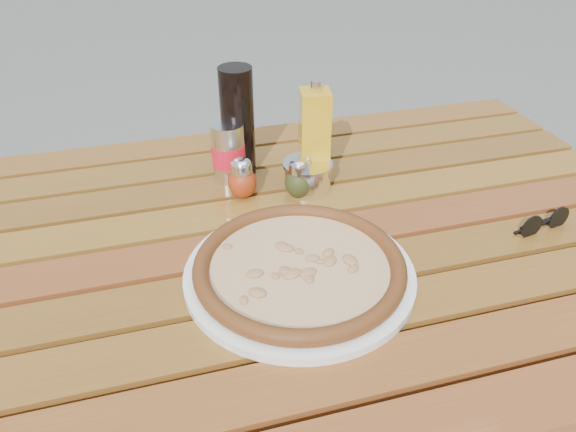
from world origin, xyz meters
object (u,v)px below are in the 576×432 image
object	(u,v)px
pizza	(300,266)
olive_oil_cruet	(314,138)
dark_bottle	(238,122)
soda_can	(229,152)
parmesan_tin	(307,176)
sunglasses	(544,223)
oregano_shaker	(299,179)
table	(291,271)
pepper_shaker	(242,179)
plate	(299,274)

from	to	relation	value
pizza	olive_oil_cruet	world-z (taller)	olive_oil_cruet
dark_bottle	soda_can	bearing A→B (deg)	-137.46
parmesan_tin	sunglasses	world-z (taller)	parmesan_tin
dark_bottle	oregano_shaker	bearing A→B (deg)	-55.20
table	parmesan_tin	bearing A→B (deg)	62.74
table	sunglasses	distance (m)	0.45
pepper_shaker	parmesan_tin	size ratio (longest dim) A/B	0.73
table	plate	world-z (taller)	plate
pizza	pepper_shaker	distance (m)	0.26
pepper_shaker	plate	bearing A→B (deg)	-82.42
oregano_shaker	soda_can	xyz separation A→B (m)	(-0.11, 0.10, 0.02)
pepper_shaker	oregano_shaker	world-z (taller)	same
olive_oil_cruet	parmesan_tin	world-z (taller)	olive_oil_cruet
pizza	parmesan_tin	distance (m)	0.27
plate	dark_bottle	world-z (taller)	dark_bottle
plate	olive_oil_cruet	bearing A→B (deg)	68.04
table	dark_bottle	size ratio (longest dim) A/B	6.36
oregano_shaker	pizza	bearing A→B (deg)	-106.49
pizza	sunglasses	size ratio (longest dim) A/B	4.03
sunglasses	oregano_shaker	bearing A→B (deg)	139.58
pizza	dark_bottle	bearing A→B (deg)	93.18
soda_can	olive_oil_cruet	bearing A→B (deg)	-19.69
plate	soda_can	xyz separation A→B (m)	(-0.05, 0.34, 0.05)
dark_bottle	sunglasses	distance (m)	0.59
pizza	olive_oil_cruet	bearing A→B (deg)	68.04
table	pizza	world-z (taller)	pizza
table	oregano_shaker	size ratio (longest dim) A/B	17.07
sunglasses	soda_can	bearing A→B (deg)	136.53
table	parmesan_tin	distance (m)	0.19
oregano_shaker	soda_can	distance (m)	0.16
olive_oil_cruet	sunglasses	xyz separation A→B (m)	(0.34, -0.27, -0.08)
plate	parmesan_tin	size ratio (longest dim) A/B	3.22
pepper_shaker	dark_bottle	distance (m)	0.12
pizza	olive_oil_cruet	size ratio (longest dim) A/B	2.11
olive_oil_cruet	parmesan_tin	bearing A→B (deg)	-127.67
pizza	oregano_shaker	world-z (taller)	oregano_shaker
dark_bottle	parmesan_tin	distance (m)	0.17
parmesan_tin	pepper_shaker	bearing A→B (deg)	175.87
dark_bottle	parmesan_tin	bearing A→B (deg)	-43.75
pepper_shaker	sunglasses	distance (m)	0.55
pizza	parmesan_tin	world-z (taller)	parmesan_tin
plate	sunglasses	xyz separation A→B (m)	(0.45, 0.01, 0.01)
table	olive_oil_cruet	distance (m)	0.26
pepper_shaker	parmesan_tin	world-z (taller)	pepper_shaker
oregano_shaker	dark_bottle	bearing A→B (deg)	124.80
dark_bottle	sunglasses	world-z (taller)	dark_bottle
plate	pepper_shaker	xyz separation A→B (m)	(-0.03, 0.26, 0.03)
olive_oil_cruet	parmesan_tin	distance (m)	0.07
sunglasses	plate	bearing A→B (deg)	171.20
pizza	sunglasses	xyz separation A→B (m)	(0.45, 0.01, -0.01)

